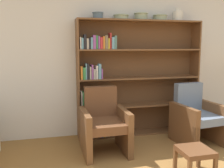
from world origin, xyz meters
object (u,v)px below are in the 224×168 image
Objects in this scene: bowl_sage at (98,15)px; armchair_cushioned at (196,117)px; bowl_copper at (141,16)px; vase_tall at (178,16)px; bookshelf at (128,80)px; bowl_cream at (160,17)px; footstool at (195,153)px; bowl_slate at (121,17)px; armchair_leather at (104,124)px.

bowl_sage is 2.25m from armchair_cushioned.
bowl_copper is 1.12× the size of vase_tall.
bowl_sage reaches higher than bookshelf.
vase_tall is at bearing 0.00° from bowl_cream.
bowl_slate is at bearing 107.32° from footstool.
footstool is at bearing 51.05° from armchair_cushioned.
bowl_cream is 0.33m from vase_tall.
vase_tall reaches higher than bowl_sage.
footstool is (0.33, -1.56, -0.68)m from bookshelf.
armchair_cushioned is (0.94, -0.63, -0.54)m from bookshelf.
bookshelf is 2.30× the size of armchair_leather.
vase_tall reaches higher than bowl_copper.
armchair_cushioned is (1.50, -0.00, 0.00)m from armchair_leather.
bowl_cream is 0.27× the size of armchair_leather.
bowl_cream is at bearing 0.00° from bowl_sage.
armchair_leather is 1.50m from armchair_cushioned.
bowl_sage is at bearing -94.64° from armchair_leather.
armchair_leather is 1.30m from footstool.
bowl_sage is 0.78× the size of bowl_copper.
bowl_cream is at bearing 82.44° from footstool.
vase_tall is 0.23× the size of armchair_leather.
bowl_sage is 1.71m from armchair_leather.
bowl_copper is 2.33m from footstool.
bowl_cream is 2.03m from armchair_leather.
bowl_cream is at bearing -2.39° from bookshelf.
armchair_leather is at bearing -151.36° from bowl_cream.
bowl_sage is at bearing -28.52° from armchair_cushioned.
armchair_leather is 2.51× the size of footstool.
vase_tall is 1.75m from armchair_cushioned.
vase_tall reaches higher than armchair_cushioned.
vase_tall is (0.67, 0.00, 0.03)m from bowl_copper.
bookshelf is 5.78× the size of footstool.
bowl_copper is at bearing -6.43° from bookshelf.
armchair_cushioned is (0.74, -0.60, -1.61)m from bowl_copper.
bowl_cream reaches higher than footstool.
footstool is (0.14, -1.54, -1.75)m from bowl_copper.
bowl_cream is (0.68, 0.00, 0.01)m from bowl_slate.
bowl_sage reaches higher than bowl_cream.
vase_tall is at bearing 0.00° from bowl_copper.
bowl_slate is 0.28× the size of armchair_leather.
armchair_leather is at bearing -124.93° from bowl_slate.
bowl_copper is 0.34m from bowl_cream.
bowl_copper is 1.88m from armchair_leather.
bowl_slate reaches higher than footstool.
bowl_cream is at bearing 0.00° from bowl_copper.
armchair_leather is (-0.56, -0.62, -0.54)m from bookshelf.
bowl_slate is at bearing 0.00° from bowl_sage.
vase_tall is 0.57× the size of footstool.
bowl_copper is (0.20, -0.02, 1.07)m from bookshelf.
bowl_sage is at bearing -177.56° from bookshelf.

